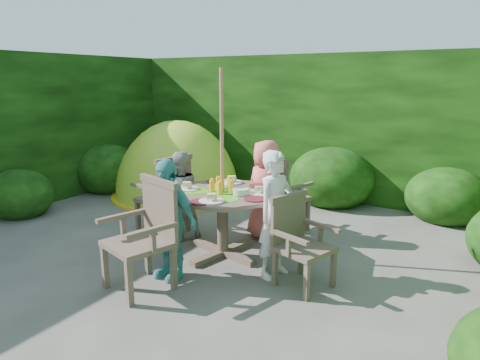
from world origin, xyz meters
The scene contains 13 objects.
ground centered at (0.00, 0.00, 0.00)m, with size 60.00×60.00×0.00m, color #4C4A44.
hedge_enclosure centered at (0.00, 1.33, 1.25)m, with size 9.00×9.00×2.50m.
patio_table centered at (0.26, 0.50, 0.67)m, with size 1.62×1.62×0.95m.
parasol_pole centered at (0.25, 0.50, 1.10)m, with size 0.04×0.04×2.20m, color #955F3B.
garden_chair_right centered at (1.33, 0.28, 0.48)m, with size 0.62×0.66×0.90m.
garden_chair_left centered at (-0.81, 0.74, 0.56)m, with size 0.65×0.71×1.05m.
garden_chair_back centered at (0.48, 1.57, 0.55)m, with size 0.75×0.70×1.04m.
garden_chair_front centered at (0.03, -0.56, 0.57)m, with size 0.77×0.72×1.06m.
child_right centered at (1.04, 0.34, 0.68)m, with size 0.50×0.33×1.37m, color silver.
child_left centered at (-0.53, 0.67, 0.59)m, with size 0.57×0.45×1.18m, color #989993.
child_back centered at (0.42, 1.29, 0.66)m, with size 0.64×0.42×1.32m, color #ED6561.
child_front centered at (0.09, -0.28, 0.65)m, with size 0.76×0.32×1.29m, color teal.
dome_tent centered at (-1.98, 2.38, 0.00)m, with size 2.72×2.72×2.73m.
Camera 1 is at (2.93, -3.53, 2.07)m, focal length 32.00 mm.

